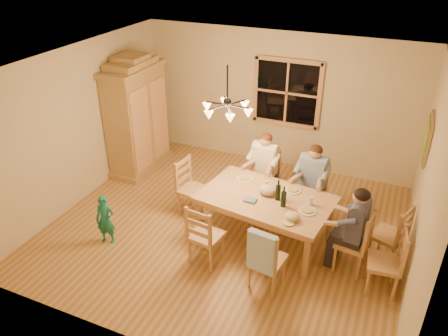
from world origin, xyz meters
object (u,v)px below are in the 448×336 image
at_px(chair_far_left, 263,187).
at_px(wine_bottle_b, 284,197).
at_px(chair_far_right, 310,201).
at_px(adult_plaid_man, 313,173).
at_px(child, 105,220).
at_px(chandelier, 227,108).
at_px(chair_spare_front, 382,272).
at_px(adult_slate_man, 356,220).
at_px(chair_near_left, 206,244).
at_px(armoire, 137,119).
at_px(dining_table, 266,203).
at_px(chair_end_left, 193,198).
at_px(chair_spare_back, 387,244).
at_px(chair_end_right, 351,251).
at_px(adult_woman, 265,160).
at_px(chair_near_right, 267,268).
at_px(wine_bottle_a, 278,190).

xyz_separation_m(chair_far_left, wine_bottle_b, (0.66, -1.12, 0.62)).
relative_size(chair_far_right, wine_bottle_b, 3.00).
height_order(adult_plaid_man, child, adult_plaid_man).
relative_size(chandelier, chair_spare_front, 0.78).
bearing_deg(chandelier, adult_slate_man, -5.77).
bearing_deg(chair_near_left, chair_far_right, 64.80).
xyz_separation_m(adult_slate_man, wine_bottle_b, (-1.05, 0.05, 0.08)).
relative_size(armoire, dining_table, 1.10).
height_order(armoire, chair_far_right, armoire).
distance_m(chair_end_left, chair_spare_back, 3.14).
height_order(chair_end_right, adult_plaid_man, adult_plaid_man).
relative_size(dining_table, child, 2.56).
height_order(adult_woman, adult_plaid_man, same).
bearing_deg(dining_table, chair_far_right, 59.95).
bearing_deg(chair_near_right, adult_slate_man, 46.74).
distance_m(armoire, chair_end_right, 4.70).
bearing_deg(chair_far_left, wine_bottle_a, 126.51).
distance_m(dining_table, chair_spare_front, 1.89).
relative_size(chandelier, chair_near_left, 0.78).
distance_m(dining_table, wine_bottle_b, 0.42).
distance_m(chair_end_right, wine_bottle_a, 1.34).
height_order(chair_far_right, wine_bottle_b, wine_bottle_b).
distance_m(armoire, chair_near_left, 3.32).
bearing_deg(chair_near_right, wine_bottle_b, 101.70).
xyz_separation_m(chandelier, wine_bottle_a, (0.83, -0.01, -1.15)).
bearing_deg(adult_slate_man, chair_end_right, 0.00).
relative_size(adult_woman, chair_spare_front, 0.88).
bearing_deg(chair_end_right, chair_near_right, 136.74).
bearing_deg(adult_plaid_man, adult_slate_man, 136.64).
xyz_separation_m(chair_far_left, chair_near_right, (0.72, -1.96, 0.00)).
relative_size(chair_far_left, chair_near_left, 1.00).
height_order(adult_plaid_man, chair_spare_front, adult_plaid_man).
distance_m(chair_end_left, child, 1.52).
bearing_deg(wine_bottle_a, chair_near_right, -79.30).
bearing_deg(chair_far_left, chandelier, 80.78).
bearing_deg(chandelier, chair_near_left, -87.05).
xyz_separation_m(dining_table, child, (-2.21, -1.06, -0.25)).
xyz_separation_m(chair_far_right, wine_bottle_a, (-0.33, -0.86, 0.62)).
xyz_separation_m(wine_bottle_b, chair_spare_front, (1.49, -0.32, -0.62)).
bearing_deg(chair_spare_front, adult_slate_man, 52.56).
relative_size(dining_table, chair_spare_front, 2.12).
xyz_separation_m(chair_end_right, chair_spare_front, (0.45, -0.27, 0.00)).
xyz_separation_m(adult_plaid_man, child, (-2.71, -1.93, -0.43)).
relative_size(armoire, chair_near_left, 2.32).
bearing_deg(adult_slate_man, chair_spare_back, -43.40).
bearing_deg(chair_far_right, chair_near_left, 64.80).
xyz_separation_m(chandelier, chair_spare_back, (2.45, 0.16, -1.77)).
bearing_deg(wine_bottle_a, chandelier, 179.07).
relative_size(chair_far_left, chair_far_right, 1.00).
relative_size(chair_near_right, adult_slate_man, 1.13).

